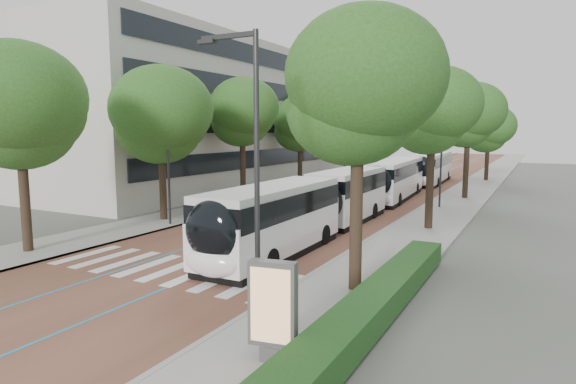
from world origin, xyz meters
name	(u,v)px	position (x,y,z in m)	size (l,w,h in m)	color
ground	(150,276)	(0.00, 0.00, 0.00)	(160.00, 160.00, 0.00)	#51544C
road	(408,181)	(0.00, 40.00, 0.01)	(11.00, 140.00, 0.02)	brown
sidewalk_left	(345,177)	(-7.50, 40.00, 0.06)	(4.00, 140.00, 0.12)	gray
sidewalk_right	(480,184)	(7.50, 40.00, 0.06)	(4.00, 140.00, 0.12)	gray
kerb_left	(360,178)	(-5.60, 40.00, 0.06)	(0.20, 140.00, 0.14)	gray
kerb_right	(461,183)	(5.60, 40.00, 0.06)	(0.20, 140.00, 0.14)	gray
zebra_crossing	(171,269)	(0.20, 1.00, 0.03)	(10.55, 3.60, 0.01)	silver
lane_line_left	(394,180)	(-1.60, 40.00, 0.02)	(0.12, 126.00, 0.01)	teal
lane_line_right	(422,181)	(1.60, 40.00, 0.02)	(0.12, 126.00, 0.01)	teal
office_building	(200,117)	(-19.47, 28.00, 7.00)	(18.11, 40.00, 14.00)	#AAA79D
hedge	(376,302)	(9.10, 0.00, 0.52)	(1.20, 14.00, 0.80)	#174319
streetlight_near	(251,162)	(6.62, -3.00, 4.82)	(1.82, 0.20, 8.00)	#2B2B2E
streetlight_far	(439,142)	(6.62, 22.00, 4.82)	(1.82, 0.20, 8.00)	#2B2B2E
lamp_post_left	(168,156)	(-6.10, 8.00, 4.12)	(0.14, 0.14, 8.00)	#2B2B2E
trees_left	(292,121)	(-7.50, 26.23, 6.48)	(6.43, 61.02, 9.66)	black
trees_right	(457,120)	(7.70, 22.37, 6.33)	(5.29, 47.26, 9.06)	black
lead_bus	(310,208)	(2.75, 8.68, 1.63)	(2.72, 18.42, 3.20)	black
bus_queued_0	(393,180)	(2.55, 24.91, 1.62)	(3.19, 12.52, 3.20)	white
bus_queued_1	(431,168)	(2.76, 38.62, 1.62)	(2.97, 12.48, 3.20)	white
ad_panel	(273,308)	(7.78, -3.92, 1.40)	(1.22, 0.54, 2.45)	#59595B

